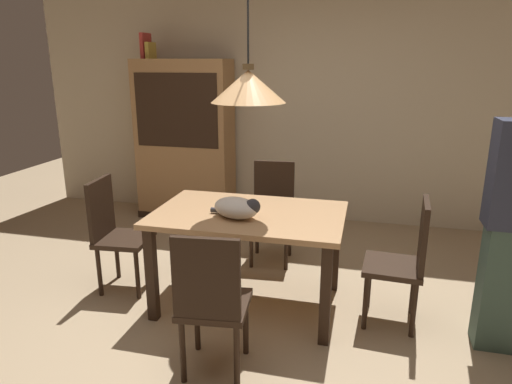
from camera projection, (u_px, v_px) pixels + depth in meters
The scene contains 12 objects.
ground at pixel (233, 336), 3.15m from camera, with size 10.00×10.00×0.00m, color tan.
back_wall at pixel (298, 95), 5.21m from camera, with size 6.40×0.10×2.90m, color beige.
dining_table at pixel (249, 225), 3.39m from camera, with size 1.40×0.90×0.75m.
chair_near_front at pixel (211, 299), 2.61m from camera, with size 0.44×0.44×0.93m.
chair_right_side at pixel (405, 257), 3.16m from camera, with size 0.43×0.43×0.93m.
chair_left_side at pixel (115, 230), 3.69m from camera, with size 0.44×0.44×0.93m.
chair_far_back at pixel (272, 207), 4.25m from camera, with size 0.43×0.43×0.93m.
cat_sleeping at pixel (237, 208), 3.22m from camera, with size 0.40×0.31×0.16m.
pendant_lamp at pixel (248, 86), 3.11m from camera, with size 0.52×0.52×1.30m.
hutch_bookcase at pixel (185, 144), 5.36m from camera, with size 1.12×0.45×1.85m.
book_red_tall at pixel (146, 46), 5.15m from camera, with size 0.04×0.22×0.28m, color #B73833.
book_yellow_short at pixel (151, 50), 5.15m from camera, with size 0.04×0.20×0.18m, color gold.
Camera 1 is at (0.82, -2.63, 1.83)m, focal length 31.92 mm.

